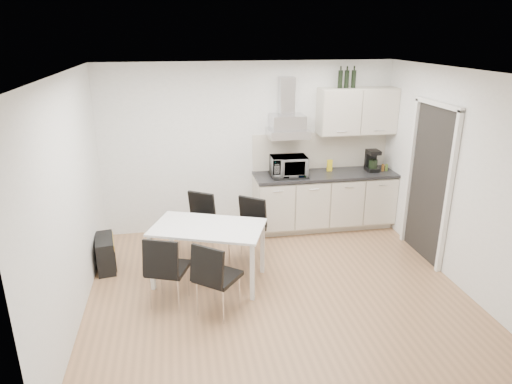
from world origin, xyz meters
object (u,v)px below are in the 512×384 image
chair_far_right (246,232)px  chair_near_right (218,277)px  chair_far_left (196,226)px  guitar_amp (106,253)px  kitchenette (326,178)px  chair_near_left (168,269)px  floor_speaker (171,225)px  dining_table (208,233)px

chair_far_right → chair_near_right: size_ratio=1.00×
chair_near_right → chair_far_left: bearing=135.3°
guitar_amp → kitchenette: bearing=5.4°
kitchenette → chair_near_right: bearing=-132.5°
kitchenette → chair_far_right: (-1.44, -0.97, -0.39)m
chair_far_left → chair_near_left: size_ratio=1.00×
chair_far_right → floor_speaker: size_ratio=3.34×
kitchenette → floor_speaker: bearing=176.1°
chair_far_left → chair_far_right: 0.74m
floor_speaker → chair_far_right: bearing=-31.8°
chair_near_right → dining_table: bearing=132.3°
kitchenette → dining_table: size_ratio=1.65×
chair_near_left → guitar_amp: size_ratio=1.56×
guitar_amp → floor_speaker: bearing=40.8°
floor_speaker → chair_far_left: bearing=-50.0°
chair_far_right → floor_speaker: chair_far_right is taller
chair_far_right → floor_speaker: bearing=-10.6°
chair_near_left → chair_far_left: bearing=93.1°
chair_far_left → chair_near_right: size_ratio=1.00×
chair_far_right → guitar_amp: size_ratio=1.56×
chair_far_right → chair_near_left: bearing=77.1°
chair_far_left → chair_near_left: same height
chair_far_right → kitchenette: bearing=-108.5°
chair_near_left → chair_near_right: same height
chair_far_right → dining_table: bearing=75.6°
dining_table → chair_far_right: (0.54, 0.42, -0.22)m
chair_far_left → dining_table: bearing=132.5°
chair_near_left → floor_speaker: (0.02, 1.98, -0.31)m
dining_table → chair_near_right: size_ratio=1.74×
kitchenette → chair_near_left: 3.09m
chair_far_left → floor_speaker: size_ratio=3.34×
dining_table → chair_far_right: 0.72m
chair_near_left → chair_far_right: bearing=60.1°
chair_near_right → guitar_amp: chair_near_right is taller
kitchenette → dining_table: bearing=-144.9°
dining_table → floor_speaker: 1.71m
floor_speaker → guitar_amp: bearing=-114.1°
chair_far_left → chair_near_right: 1.47m
dining_table → floor_speaker: (-0.48, 1.55, -0.53)m
dining_table → chair_near_right: bearing=-65.4°
chair_near_left → chair_near_right: size_ratio=1.00×
chair_far_left → floor_speaker: (-0.35, 0.81, -0.31)m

